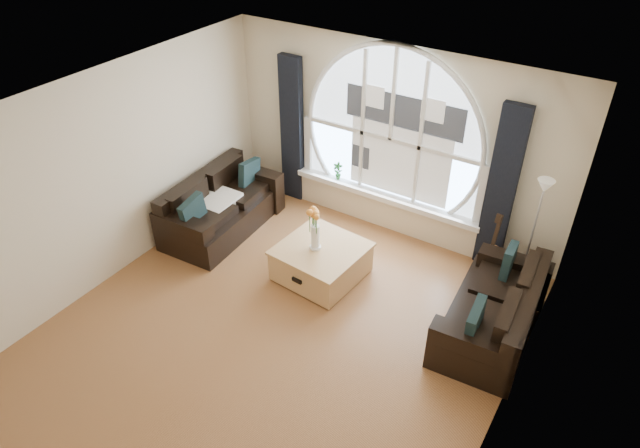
{
  "coord_description": "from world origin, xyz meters",
  "views": [
    {
      "loc": [
        2.91,
        -3.68,
        4.85
      ],
      "look_at": [
        0.0,
        0.9,
        1.05
      ],
      "focal_mm": 31.57,
      "sensor_mm": 36.0,
      "label": 1
    }
  ],
  "objects_px": {
    "sofa_right": "(493,307)",
    "vase_flowers": "(315,223)",
    "guitar": "(494,245)",
    "floor_lamp": "(532,237)",
    "potted_plant": "(338,171)",
    "sofa_left": "(222,205)",
    "coffee_chest": "(321,260)"
  },
  "relations": [
    {
      "from": "sofa_right",
      "to": "floor_lamp",
      "type": "bearing_deg",
      "value": 81.75
    },
    {
      "from": "sofa_left",
      "to": "coffee_chest",
      "type": "bearing_deg",
      "value": -7.92
    },
    {
      "from": "guitar",
      "to": "floor_lamp",
      "type": "bearing_deg",
      "value": 10.31
    },
    {
      "from": "coffee_chest",
      "to": "guitar",
      "type": "relative_size",
      "value": 0.97
    },
    {
      "from": "sofa_right",
      "to": "vase_flowers",
      "type": "distance_m",
      "value": 2.33
    },
    {
      "from": "vase_flowers",
      "to": "sofa_left",
      "type": "bearing_deg",
      "value": 173.72
    },
    {
      "from": "floor_lamp",
      "to": "guitar",
      "type": "distance_m",
      "value": 0.49
    },
    {
      "from": "vase_flowers",
      "to": "floor_lamp",
      "type": "bearing_deg",
      "value": 27.68
    },
    {
      "from": "guitar",
      "to": "sofa_right",
      "type": "bearing_deg",
      "value": -64.5
    },
    {
      "from": "vase_flowers",
      "to": "guitar",
      "type": "bearing_deg",
      "value": 31.84
    },
    {
      "from": "sofa_right",
      "to": "guitar",
      "type": "relative_size",
      "value": 1.66
    },
    {
      "from": "sofa_right",
      "to": "floor_lamp",
      "type": "distance_m",
      "value": 1.08
    },
    {
      "from": "sofa_left",
      "to": "potted_plant",
      "type": "xyz_separation_m",
      "value": [
        1.16,
        1.33,
        0.29
      ]
    },
    {
      "from": "vase_flowers",
      "to": "potted_plant",
      "type": "bearing_deg",
      "value": 110.91
    },
    {
      "from": "sofa_right",
      "to": "potted_plant",
      "type": "bearing_deg",
      "value": 151.61
    },
    {
      "from": "sofa_right",
      "to": "coffee_chest",
      "type": "distance_m",
      "value": 2.22
    },
    {
      "from": "vase_flowers",
      "to": "floor_lamp",
      "type": "xyz_separation_m",
      "value": [
        2.34,
        1.23,
        -0.05
      ]
    },
    {
      "from": "sofa_left",
      "to": "floor_lamp",
      "type": "distance_m",
      "value": 4.23
    },
    {
      "from": "sofa_left",
      "to": "guitar",
      "type": "xyz_separation_m",
      "value": [
        3.68,
        1.01,
        0.13
      ]
    },
    {
      "from": "vase_flowers",
      "to": "floor_lamp",
      "type": "distance_m",
      "value": 2.65
    },
    {
      "from": "coffee_chest",
      "to": "vase_flowers",
      "type": "relative_size",
      "value": 1.46
    },
    {
      "from": "vase_flowers",
      "to": "guitar",
      "type": "height_order",
      "value": "vase_flowers"
    },
    {
      "from": "guitar",
      "to": "coffee_chest",
      "type": "bearing_deg",
      "value": -141.71
    },
    {
      "from": "coffee_chest",
      "to": "guitar",
      "type": "height_order",
      "value": "guitar"
    },
    {
      "from": "guitar",
      "to": "potted_plant",
      "type": "height_order",
      "value": "guitar"
    },
    {
      "from": "sofa_right",
      "to": "vase_flowers",
      "type": "height_order",
      "value": "vase_flowers"
    },
    {
      "from": "floor_lamp",
      "to": "guitar",
      "type": "height_order",
      "value": "floor_lamp"
    },
    {
      "from": "sofa_left",
      "to": "potted_plant",
      "type": "distance_m",
      "value": 1.79
    },
    {
      "from": "sofa_right",
      "to": "vase_flowers",
      "type": "xyz_separation_m",
      "value": [
        -2.27,
        -0.23,
        0.45
      ]
    },
    {
      "from": "sofa_right",
      "to": "vase_flowers",
      "type": "bearing_deg",
      "value": -178.15
    },
    {
      "from": "sofa_left",
      "to": "guitar",
      "type": "distance_m",
      "value": 3.82
    },
    {
      "from": "potted_plant",
      "to": "guitar",
      "type": "bearing_deg",
      "value": -7.29
    }
  ]
}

